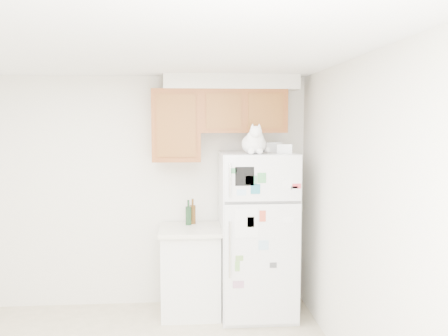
{
  "coord_description": "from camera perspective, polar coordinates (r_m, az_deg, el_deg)",
  "views": [
    {
      "loc": [
        0.61,
        -3.18,
        2.0
      ],
      "look_at": [
        0.98,
        1.55,
        1.55
      ],
      "focal_mm": 38.0,
      "sensor_mm": 36.0,
      "label": 1
    }
  ],
  "objects": [
    {
      "name": "room_shell",
      "position": [
        3.48,
        -12.49,
        -0.12
      ],
      "size": [
        3.84,
        4.04,
        2.52
      ],
      "color": "silver",
      "rests_on": "ground_plane"
    },
    {
      "name": "refrigerator",
      "position": [
        4.97,
        4.01,
        -7.95
      ],
      "size": [
        0.76,
        0.78,
        1.7
      ],
      "color": "silver",
      "rests_on": "ground_plane"
    },
    {
      "name": "base_counter",
      "position": [
        5.1,
        -4.02,
        -12.15
      ],
      "size": [
        0.64,
        0.64,
        0.92
      ],
      "color": "white",
      "rests_on": "ground_plane"
    },
    {
      "name": "cat",
      "position": [
        4.65,
        3.67,
        3.1
      ],
      "size": [
        0.29,
        0.43,
        0.3
      ],
      "color": "white",
      "rests_on": "refrigerator"
    },
    {
      "name": "storage_box_back",
      "position": [
        5.02,
        5.73,
        2.53
      ],
      "size": [
        0.21,
        0.18,
        0.1
      ],
      "primitive_type": "cube",
      "rotation": [
        0.0,
        0.0,
        0.34
      ],
      "color": "white",
      "rests_on": "refrigerator"
    },
    {
      "name": "storage_box_front",
      "position": [
        4.8,
        7.32,
        2.33
      ],
      "size": [
        0.17,
        0.15,
        0.09
      ],
      "primitive_type": "cube",
      "rotation": [
        0.0,
        0.0,
        -0.26
      ],
      "color": "white",
      "rests_on": "refrigerator"
    },
    {
      "name": "bottle_green",
      "position": [
        5.07,
        -4.3,
        -5.35
      ],
      "size": [
        0.06,
        0.06,
        0.27
      ],
      "primitive_type": null,
      "color": "#19381E",
      "rests_on": "base_counter"
    },
    {
      "name": "bottle_amber",
      "position": [
        5.13,
        -3.78,
        -5.2
      ],
      "size": [
        0.06,
        0.06,
        0.27
      ],
      "primitive_type": null,
      "color": "#593814",
      "rests_on": "base_counter"
    }
  ]
}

